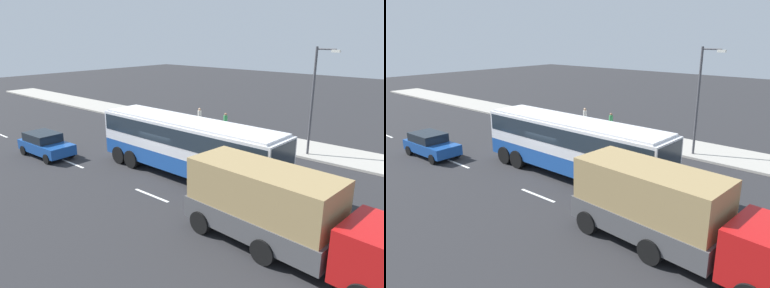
# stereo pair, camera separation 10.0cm
# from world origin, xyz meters

# --- Properties ---
(ground_plane) EXTENTS (120.00, 120.00, 0.00)m
(ground_plane) POSITION_xyz_m (0.00, 0.00, 0.00)
(ground_plane) COLOR #28282B
(sidewalk_curb) EXTENTS (80.00, 4.00, 0.15)m
(sidewalk_curb) POSITION_xyz_m (0.00, 9.57, 0.07)
(sidewalk_curb) COLOR #A8A399
(sidewalk_curb) RESTS_ON ground_plane
(lane_centreline) EXTENTS (27.77, 0.16, 0.01)m
(lane_centreline) POSITION_xyz_m (-4.22, -2.92, 0.00)
(lane_centreline) COLOR white
(lane_centreline) RESTS_ON ground_plane
(coach_bus) EXTENTS (11.95, 2.81, 3.34)m
(coach_bus) POSITION_xyz_m (1.36, 0.21, 2.08)
(coach_bus) COLOR #1E4C9E
(coach_bus) RESTS_ON ground_plane
(cargo_truck) EXTENTS (8.41, 3.07, 3.09)m
(cargo_truck) POSITION_xyz_m (8.99, -3.14, 1.64)
(cargo_truck) COLOR red
(cargo_truck) RESTS_ON ground_plane
(car_blue_saloon) EXTENTS (4.28, 2.06, 1.55)m
(car_blue_saloon) POSITION_xyz_m (-8.35, -3.18, 0.82)
(car_blue_saloon) COLOR #194799
(car_blue_saloon) RESTS_ON ground_plane
(pedestrian_near_curb) EXTENTS (0.32, 0.32, 1.62)m
(pedestrian_near_curb) POSITION_xyz_m (-2.62, 9.34, 1.08)
(pedestrian_near_curb) COLOR #38334C
(pedestrian_near_curb) RESTS_ON sidewalk_curb
(pedestrian_at_crossing) EXTENTS (0.32, 0.32, 1.70)m
(pedestrian_at_crossing) POSITION_xyz_m (-5.28, 9.23, 1.13)
(pedestrian_at_crossing) COLOR black
(pedestrian_at_crossing) RESTS_ON sidewalk_curb
(street_lamp) EXTENTS (1.53, 0.24, 6.99)m
(street_lamp) POSITION_xyz_m (5.09, 8.32, 4.13)
(street_lamp) COLOR #47474C
(street_lamp) RESTS_ON sidewalk_curb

